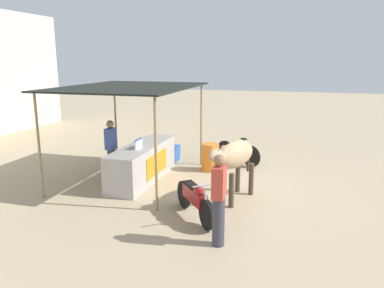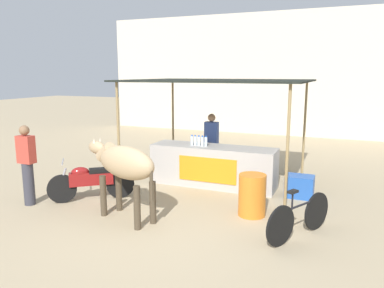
{
  "view_description": "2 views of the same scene",
  "coord_description": "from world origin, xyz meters",
  "px_view_note": "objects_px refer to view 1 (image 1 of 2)",
  "views": [
    {
      "loc": [
        -8.98,
        -1.75,
        3.21
      ],
      "look_at": [
        -0.37,
        0.71,
        1.17
      ],
      "focal_mm": 35.0,
      "sensor_mm": 36.0,
      "label": 1
    },
    {
      "loc": [
        2.89,
        -6.05,
        2.67
      ],
      "look_at": [
        -0.21,
        1.4,
        1.14
      ],
      "focal_mm": 35.0,
      "sensor_mm": 36.0,
      "label": 2
    }
  ],
  "objects_px": {
    "stall_counter": "(143,163)",
    "water_barrel": "(210,157)",
    "bicycle_leaning": "(238,153)",
    "vendor_behind_counter": "(111,150)",
    "cooler_box": "(171,154)",
    "cow": "(234,157)",
    "motorcycle_parked": "(195,198)",
    "passerby_on_street": "(219,200)"
  },
  "relations": [
    {
      "from": "stall_counter",
      "to": "water_barrel",
      "type": "xyz_separation_m",
      "value": [
        1.34,
        -1.56,
        -0.08
      ]
    },
    {
      "from": "stall_counter",
      "to": "bicycle_leaning",
      "type": "xyz_separation_m",
      "value": [
        2.28,
        -2.22,
        -0.13
      ]
    },
    {
      "from": "stall_counter",
      "to": "vendor_behind_counter",
      "type": "relative_size",
      "value": 1.82
    },
    {
      "from": "stall_counter",
      "to": "vendor_behind_counter",
      "type": "bearing_deg",
      "value": 112.75
    },
    {
      "from": "cooler_box",
      "to": "water_barrel",
      "type": "bearing_deg",
      "value": -115.65
    },
    {
      "from": "water_barrel",
      "to": "cow",
      "type": "bearing_deg",
      "value": -153.83
    },
    {
      "from": "motorcycle_parked",
      "to": "passerby_on_street",
      "type": "distance_m",
      "value": 1.29
    },
    {
      "from": "bicycle_leaning",
      "to": "cow",
      "type": "bearing_deg",
      "value": -172.85
    },
    {
      "from": "passerby_on_street",
      "to": "stall_counter",
      "type": "bearing_deg",
      "value": 41.96
    },
    {
      "from": "cooler_box",
      "to": "cow",
      "type": "bearing_deg",
      "value": -138.52
    },
    {
      "from": "passerby_on_street",
      "to": "bicycle_leaning",
      "type": "bearing_deg",
      "value": 5.49
    },
    {
      "from": "stall_counter",
      "to": "cooler_box",
      "type": "height_order",
      "value": "stall_counter"
    },
    {
      "from": "vendor_behind_counter",
      "to": "bicycle_leaning",
      "type": "xyz_separation_m",
      "value": [
        2.6,
        -2.97,
        -0.5
      ]
    },
    {
      "from": "motorcycle_parked",
      "to": "cow",
      "type": "bearing_deg",
      "value": -25.1
    },
    {
      "from": "cooler_box",
      "to": "cow",
      "type": "relative_size",
      "value": 0.33
    },
    {
      "from": "stall_counter",
      "to": "passerby_on_street",
      "type": "height_order",
      "value": "passerby_on_street"
    },
    {
      "from": "cow",
      "to": "bicycle_leaning",
      "type": "bearing_deg",
      "value": 7.15
    },
    {
      "from": "bicycle_leaning",
      "to": "passerby_on_street",
      "type": "height_order",
      "value": "passerby_on_street"
    },
    {
      "from": "cooler_box",
      "to": "cow",
      "type": "height_order",
      "value": "cow"
    },
    {
      "from": "passerby_on_street",
      "to": "cow",
      "type": "bearing_deg",
      "value": 3.17
    },
    {
      "from": "water_barrel",
      "to": "motorcycle_parked",
      "type": "height_order",
      "value": "motorcycle_parked"
    },
    {
      "from": "bicycle_leaning",
      "to": "passerby_on_street",
      "type": "bearing_deg",
      "value": -174.51
    },
    {
      "from": "cow",
      "to": "vendor_behind_counter",
      "type": "bearing_deg",
      "value": 81.78
    },
    {
      "from": "stall_counter",
      "to": "motorcycle_parked",
      "type": "height_order",
      "value": "stall_counter"
    },
    {
      "from": "cooler_box",
      "to": "water_barrel",
      "type": "relative_size",
      "value": 0.75
    },
    {
      "from": "motorcycle_parked",
      "to": "bicycle_leaning",
      "type": "distance_m",
      "value": 4.33
    },
    {
      "from": "vendor_behind_counter",
      "to": "cooler_box",
      "type": "height_order",
      "value": "vendor_behind_counter"
    },
    {
      "from": "vendor_behind_counter",
      "to": "bicycle_leaning",
      "type": "relative_size",
      "value": 1.11
    },
    {
      "from": "stall_counter",
      "to": "bicycle_leaning",
      "type": "height_order",
      "value": "stall_counter"
    },
    {
      "from": "cow",
      "to": "water_barrel",
      "type": "bearing_deg",
      "value": 26.17
    },
    {
      "from": "cooler_box",
      "to": "passerby_on_street",
      "type": "height_order",
      "value": "passerby_on_street"
    },
    {
      "from": "water_barrel",
      "to": "cow",
      "type": "xyz_separation_m",
      "value": [
        -2.14,
        -1.05,
        0.63
      ]
    },
    {
      "from": "vendor_behind_counter",
      "to": "motorcycle_parked",
      "type": "height_order",
      "value": "vendor_behind_counter"
    },
    {
      "from": "motorcycle_parked",
      "to": "cooler_box",
      "type": "bearing_deg",
      "value": 25.36
    },
    {
      "from": "stall_counter",
      "to": "passerby_on_street",
      "type": "distance_m",
      "value": 4.1
    },
    {
      "from": "vendor_behind_counter",
      "to": "cooler_box",
      "type": "relative_size",
      "value": 2.75
    },
    {
      "from": "vendor_behind_counter",
      "to": "bicycle_leaning",
      "type": "height_order",
      "value": "vendor_behind_counter"
    },
    {
      "from": "stall_counter",
      "to": "cooler_box",
      "type": "bearing_deg",
      "value": -2.73
    },
    {
      "from": "motorcycle_parked",
      "to": "passerby_on_street",
      "type": "xyz_separation_m",
      "value": [
        -1.0,
        -0.7,
        0.42
      ]
    },
    {
      "from": "cow",
      "to": "bicycle_leaning",
      "type": "relative_size",
      "value": 1.24
    },
    {
      "from": "cooler_box",
      "to": "passerby_on_street",
      "type": "xyz_separation_m",
      "value": [
        -5.07,
        -2.63,
        0.61
      ]
    },
    {
      "from": "stall_counter",
      "to": "vendor_behind_counter",
      "type": "height_order",
      "value": "vendor_behind_counter"
    }
  ]
}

